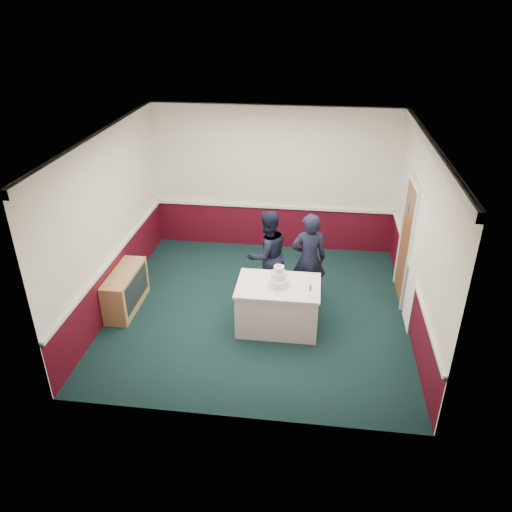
# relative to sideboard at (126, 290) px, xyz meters

# --- Properties ---
(ground) EXTENTS (5.00, 5.00, 0.00)m
(ground) POSITION_rel_sideboard_xyz_m (2.28, 0.22, -0.35)
(ground) COLOR black
(ground) RESTS_ON ground
(room_shell) EXTENTS (5.00, 5.00, 3.00)m
(room_shell) POSITION_rel_sideboard_xyz_m (2.36, 0.83, 1.62)
(room_shell) COLOR silver
(room_shell) RESTS_ON ground
(sideboard) EXTENTS (0.41, 1.20, 0.70)m
(sideboard) POSITION_rel_sideboard_xyz_m (0.00, 0.00, 0.00)
(sideboard) COLOR tan
(sideboard) RESTS_ON ground
(cake_table) EXTENTS (1.32, 0.92, 0.79)m
(cake_table) POSITION_rel_sideboard_xyz_m (2.64, -0.22, 0.05)
(cake_table) COLOR white
(cake_table) RESTS_ON ground
(wedding_cake) EXTENTS (0.35, 0.35, 0.36)m
(wedding_cake) POSITION_rel_sideboard_xyz_m (2.64, -0.22, 0.55)
(wedding_cake) COLOR white
(wedding_cake) RESTS_ON cake_table
(cake_knife) EXTENTS (0.08, 0.21, 0.00)m
(cake_knife) POSITION_rel_sideboard_xyz_m (2.61, -0.42, 0.44)
(cake_knife) COLOR silver
(cake_knife) RESTS_ON cake_table
(champagne_flute) EXTENTS (0.05, 0.05, 0.21)m
(champagne_flute) POSITION_rel_sideboard_xyz_m (3.14, -0.50, 0.58)
(champagne_flute) COLOR silver
(champagne_flute) RESTS_ON cake_table
(person_man) EXTENTS (1.01, 0.97, 1.65)m
(person_man) POSITION_rel_sideboard_xyz_m (2.36, 0.70, 0.47)
(person_man) COLOR black
(person_man) RESTS_ON ground
(person_woman) EXTENTS (0.68, 0.52, 1.68)m
(person_woman) POSITION_rel_sideboard_xyz_m (3.08, 0.59, 0.49)
(person_woman) COLOR black
(person_woman) RESTS_ON ground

